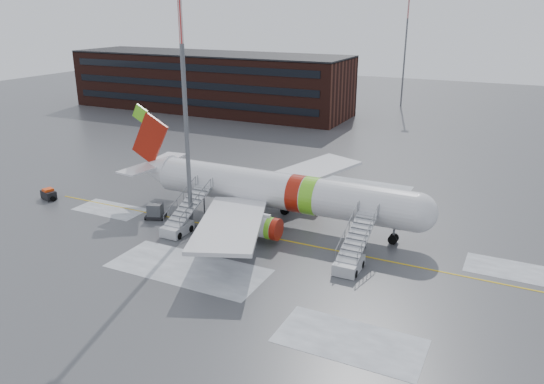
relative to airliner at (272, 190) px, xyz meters
The scene contains 10 objects.
ground 6.20m from the airliner, 35.77° to the right, with size 260.00×260.00×0.00m, color #494C4F.
airliner is the anchor object (origin of this frame).
airstair_fwd 12.91m from the airliner, 31.00° to the right, with size 2.05×7.70×3.48m.
airstair_aft 9.87m from the airliner, 137.02° to the right, with size 2.05×7.70×3.48m.
pushback_tug 5.87m from the airliner, 111.18° to the right, with size 3.23×2.44×1.83m.
uld_container 12.83m from the airliner, 157.03° to the right, with size 2.44×2.11×1.67m.
baggage_tractor 27.42m from the airliner, 168.23° to the right, with size 2.65×1.69×1.31m.
light_mast_near 12.12m from the airliner, 141.85° to the right, with size 1.20×1.20×23.13m.
terminal_building 66.12m from the airliner, 128.14° to the left, with size 62.00×16.11×12.30m.
light_mast_far_n 75.79m from the airliner, 92.90° to the left, with size 1.20×1.20×24.25m.
Camera 1 is at (18.72, -43.89, 21.43)m, focal length 35.00 mm.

